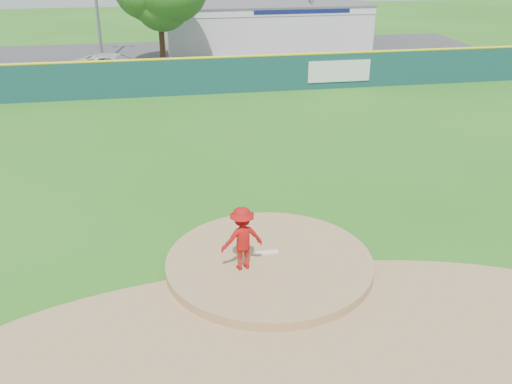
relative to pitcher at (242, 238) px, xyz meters
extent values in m
plane|color=#286B19|center=(0.76, 0.28, -1.10)|extent=(120.00, 120.00, 0.00)
cylinder|color=#9E774C|center=(0.76, 0.28, -1.10)|extent=(5.50, 5.50, 0.50)
cube|color=white|center=(0.76, 0.58, -0.83)|extent=(0.60, 0.15, 0.04)
cylinder|color=#9E774C|center=(0.76, -2.72, -1.10)|extent=(15.40, 15.40, 0.01)
cube|color=#38383A|center=(0.76, 27.28, -1.09)|extent=(44.00, 16.00, 0.02)
imported|color=#A80F0E|center=(0.00, 0.00, 0.00)|extent=(1.21, 0.84, 1.71)
imported|color=silver|center=(-4.12, 22.23, -0.29)|extent=(6.11, 3.79, 1.58)
cube|color=silver|center=(6.76, 32.28, 0.50)|extent=(15.00, 8.00, 3.20)
cube|color=white|center=(6.76, 28.26, 1.90)|extent=(15.00, 0.06, 0.55)
cube|color=#0F194C|center=(8.76, 28.22, 1.90)|extent=(7.00, 0.03, 0.28)
cube|color=#59595B|center=(6.76, 32.28, 2.15)|extent=(15.20, 8.20, 0.12)
cube|color=silver|center=(8.39, 18.20, -0.10)|extent=(3.60, 0.04, 1.20)
cube|color=#133E3C|center=(0.76, 18.28, -0.10)|extent=(40.00, 0.10, 2.00)
cylinder|color=yellow|center=(0.76, 18.28, 0.90)|extent=(40.00, 0.14, 0.14)
cylinder|color=#382314|center=(-1.24, 25.28, 0.20)|extent=(0.36, 0.36, 2.60)
cylinder|color=#382314|center=(13.76, 36.28, -0.30)|extent=(0.40, 0.40, 1.60)
camera|label=1|loc=(-1.88, -12.46, 7.05)|focal=40.00mm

